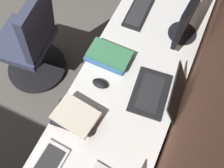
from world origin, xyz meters
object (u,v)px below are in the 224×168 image
(laptop_left, at_px, (160,93))
(keyboard_spare, at_px, (141,7))
(office_chair, at_px, (32,44))
(drawer_pedestal, at_px, (113,140))
(monitor_primary, at_px, (191,11))
(mouse_main, at_px, (100,83))
(book_stack_far, at_px, (109,56))
(book_stack_near, at_px, (75,117))

(laptop_left, relative_size, keyboard_spare, 0.82)
(keyboard_spare, height_order, office_chair, office_chair)
(drawer_pedestal, bearing_deg, office_chair, -114.19)
(drawer_pedestal, height_order, monitor_primary, monitor_primary)
(keyboard_spare, bearing_deg, drawer_pedestal, 12.00)
(keyboard_spare, xyz_separation_m, mouse_main, (0.70, 0.00, 0.01))
(drawer_pedestal, xyz_separation_m, monitor_primary, (-0.81, 0.16, 0.62))
(drawer_pedestal, bearing_deg, book_stack_far, -151.33)
(keyboard_spare, bearing_deg, monitor_primary, 74.84)
(drawer_pedestal, distance_m, keyboard_spare, 1.00)
(drawer_pedestal, bearing_deg, mouse_main, -137.64)
(laptop_left, bearing_deg, book_stack_near, -48.82)
(drawer_pedestal, distance_m, monitor_primary, 1.03)
(office_chair, bearing_deg, monitor_primary, 109.53)
(mouse_main, distance_m, office_chair, 0.83)
(laptop_left, bearing_deg, monitor_primary, -177.85)
(drawer_pedestal, xyz_separation_m, keyboard_spare, (-0.90, -0.19, 0.39))
(monitor_primary, xyz_separation_m, book_stack_near, (0.87, -0.38, -0.19))
(book_stack_near, height_order, book_stack_far, book_stack_near)
(laptop_left, bearing_deg, mouse_main, -77.54)
(laptop_left, height_order, office_chair, office_chair)
(book_stack_far, distance_m, office_chair, 0.77)
(drawer_pedestal, relative_size, book_stack_near, 2.58)
(keyboard_spare, bearing_deg, mouse_main, 0.34)
(monitor_primary, relative_size, mouse_main, 4.58)
(drawer_pedestal, xyz_separation_m, laptop_left, (-0.29, 0.18, 0.43))
(drawer_pedestal, distance_m, mouse_main, 0.49)
(drawer_pedestal, height_order, book_stack_far, book_stack_far)
(monitor_primary, bearing_deg, keyboard_spare, -105.16)
(laptop_left, relative_size, office_chair, 0.36)
(laptop_left, distance_m, book_stack_far, 0.42)
(drawer_pedestal, height_order, office_chair, office_chair)
(keyboard_spare, distance_m, book_stack_far, 0.50)
(keyboard_spare, distance_m, book_stack_near, 0.96)
(laptop_left, distance_m, keyboard_spare, 0.72)
(book_stack_near, bearing_deg, book_stack_far, -179.73)
(laptop_left, bearing_deg, keyboard_spare, -148.90)
(book_stack_near, bearing_deg, keyboard_spare, 178.38)
(book_stack_far, height_order, office_chair, office_chair)
(monitor_primary, bearing_deg, office_chair, -70.47)
(book_stack_near, height_order, office_chair, office_chair)
(book_stack_near, xyz_separation_m, office_chair, (-0.48, -0.71, -0.32))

